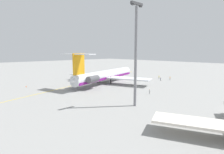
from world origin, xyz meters
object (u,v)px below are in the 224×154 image
ground_crew_portside (149,91)px  safety_cone_nose (26,86)px  light_mast (136,51)px  main_jetliner (104,75)px  ground_crew_near_nose (170,78)px  ground_crew_starboard (161,79)px  ground_crew_near_tail (159,77)px

ground_crew_portside → safety_cone_nose: (25.06, -39.92, -0.78)m
light_mast → safety_cone_nose: bearing=-75.2°
safety_cone_nose → light_mast: light_mast is taller
main_jetliner → safety_cone_nose: bearing=136.2°
ground_crew_portside → ground_crew_near_nose: bearing=-111.2°
ground_crew_starboard → light_mast: bearing=-130.5°
main_jetliner → safety_cone_nose: size_ratio=80.50×
ground_crew_near_nose → light_mast: bearing=62.6°
ground_crew_near_tail → ground_crew_starboard: ground_crew_starboard is taller
ground_crew_starboard → safety_cone_nose: size_ratio=3.02×
main_jetliner → ground_crew_portside: bearing=-110.4°
ground_crew_near_tail → safety_cone_nose: 60.86m
ground_crew_portside → light_mast: size_ratio=0.07×
safety_cone_nose → main_jetliner: bearing=151.4°
ground_crew_starboard → light_mast: 44.96m
main_jetliner → light_mast: 35.19m
ground_crew_portside → safety_cone_nose: size_ratio=3.03×
ground_crew_near_nose → ground_crew_portside: (31.82, 10.47, -0.10)m
ground_crew_near_tail → ground_crew_portside: 34.83m
ground_crew_near_nose → ground_crew_near_tail: (0.91, -5.57, -0.11)m
ground_crew_starboard → ground_crew_near_nose: bearing=8.1°
main_jetliner → light_mast: size_ratio=1.75×
ground_crew_near_tail → safety_cone_nose: (55.97, -23.89, -0.77)m
ground_crew_near_nose → ground_crew_starboard: 5.74m
ground_crew_near_tail → ground_crew_portside: bearing=9.3°
ground_crew_portside → ground_crew_starboard: bearing=-104.5°
ground_crew_portside → safety_cone_nose: 47.14m
main_jetliner → ground_crew_portside: main_jetliner is taller
ground_crew_near_nose → ground_crew_near_tail: bearing=-36.9°
ground_crew_near_tail → ground_crew_starboard: bearing=21.6°
ground_crew_portside → light_mast: (13.22, 4.83, 12.79)m
main_jetliner → ground_crew_near_nose: 33.08m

